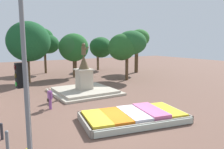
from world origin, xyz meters
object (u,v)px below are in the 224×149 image
object	(u,v)px
banner_pole	(26,85)
kerb_bollard_mid_a	(7,140)
traffic_light_near_crossing	(25,102)
pedestrian_with_handbag	(50,97)
kerb_bollard_mid_b	(2,131)
statue_monument	(84,86)
flower_planter	(134,117)

from	to	relation	value
banner_pole	kerb_bollard_mid_a	distance (m)	4.20
traffic_light_near_crossing	pedestrian_with_handbag	bearing A→B (deg)	69.12
banner_pole	kerb_bollard_mid_b	world-z (taller)	banner_pole
statue_monument	pedestrian_with_handbag	bearing A→B (deg)	-141.82
statue_monument	banner_pole	xyz separation A→B (m)	(-7.06, -11.24, 2.75)
banner_pole	pedestrian_with_handbag	size ratio (longest dim) A/B	4.21
flower_planter	pedestrian_with_handbag	size ratio (longest dim) A/B	4.40
flower_planter	kerb_bollard_mid_b	world-z (taller)	kerb_bollard_mid_b
statue_monument	banner_pole	size ratio (longest dim) A/B	0.88
pedestrian_with_handbag	kerb_bollard_mid_b	bearing A→B (deg)	-132.98
banner_pole	pedestrian_with_handbag	distance (m)	8.89
flower_planter	banner_pole	xyz separation A→B (m)	(-6.57, -2.96, 3.15)
flower_planter	kerb_bollard_mid_b	distance (m)	7.19
pedestrian_with_handbag	kerb_bollard_mid_a	bearing A→B (deg)	-123.50
statue_monument	kerb_bollard_mid_b	size ratio (longest dim) A/B	6.69
banner_pole	kerb_bollard_mid_b	distance (m)	5.27
flower_planter	kerb_bollard_mid_b	xyz separation A→B (m)	(-7.06, 1.37, 0.19)
statue_monument	banner_pole	bearing A→B (deg)	-122.11
flower_planter	banner_pole	distance (m)	7.87
pedestrian_with_handbag	kerb_bollard_mid_a	world-z (taller)	pedestrian_with_handbag
statue_monument	kerb_bollard_mid_b	bearing A→B (deg)	-137.51
statue_monument	kerb_bollard_mid_a	world-z (taller)	statue_monument
traffic_light_near_crossing	kerb_bollard_mid_a	size ratio (longest dim) A/B	4.40
flower_planter	kerb_bollard_mid_a	distance (m)	6.97
flower_planter	pedestrian_with_handbag	bearing A→B (deg)	125.92
kerb_bollard_mid_a	kerb_bollard_mid_b	bearing A→B (deg)	94.08
flower_planter	statue_monument	bearing A→B (deg)	86.64
kerb_bollard_mid_b	kerb_bollard_mid_a	bearing A→B (deg)	-85.92
banner_pole	pedestrian_with_handbag	bearing A→B (deg)	69.90
flower_planter	pedestrian_with_handbag	world-z (taller)	pedestrian_with_handbag
traffic_light_near_crossing	kerb_bollard_mid_a	distance (m)	3.55
banner_pole	traffic_light_near_crossing	bearing A→B (deg)	91.63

